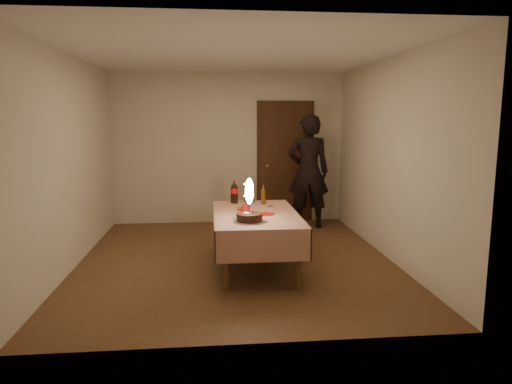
% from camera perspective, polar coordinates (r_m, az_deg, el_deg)
% --- Properties ---
extents(ground, '(4.00, 4.50, 0.01)m').
position_cam_1_polar(ground, '(6.01, -2.54, -8.48)').
color(ground, brown).
rests_on(ground, ground).
extents(room_shell, '(4.04, 4.54, 2.62)m').
position_cam_1_polar(room_shell, '(5.81, -2.36, 7.52)').
color(room_shell, beige).
rests_on(room_shell, ground).
extents(dining_table, '(1.02, 1.72, 0.68)m').
position_cam_1_polar(dining_table, '(5.58, -0.05, -3.57)').
color(dining_table, brown).
rests_on(dining_table, ground).
extents(birthday_cake, '(0.37, 0.37, 0.49)m').
position_cam_1_polar(birthday_cake, '(5.08, -0.83, -2.47)').
color(birthday_cake, white).
rests_on(birthday_cake, dining_table).
extents(red_plate, '(0.22, 0.22, 0.01)m').
position_cam_1_polar(red_plate, '(5.49, 1.17, -2.76)').
color(red_plate, red).
rests_on(red_plate, dining_table).
extents(red_cup, '(0.08, 0.08, 0.10)m').
position_cam_1_polar(red_cup, '(5.53, -1.33, -2.18)').
color(red_cup, '#A70B0D').
rests_on(red_cup, dining_table).
extents(clear_cup, '(0.07, 0.07, 0.09)m').
position_cam_1_polar(clear_cup, '(5.53, 1.83, -2.24)').
color(clear_cup, white).
rests_on(clear_cup, dining_table).
extents(napkin_stack, '(0.15, 0.15, 0.02)m').
position_cam_1_polar(napkin_stack, '(5.75, -1.61, -2.15)').
color(napkin_stack, '#B62914').
rests_on(napkin_stack, dining_table).
extents(cola_bottle, '(0.10, 0.10, 0.32)m').
position_cam_1_polar(cola_bottle, '(6.19, -2.74, 0.01)').
color(cola_bottle, black).
rests_on(cola_bottle, dining_table).
extents(amber_bottle_left, '(0.06, 0.06, 0.25)m').
position_cam_1_polar(amber_bottle_left, '(6.27, -1.16, -0.18)').
color(amber_bottle_left, '#542F0E').
rests_on(amber_bottle_left, dining_table).
extents(amber_bottle_right, '(0.06, 0.06, 0.25)m').
position_cam_1_polar(amber_bottle_right, '(6.11, 0.92, -0.43)').
color(amber_bottle_right, '#542F0E').
rests_on(amber_bottle_right, dining_table).
extents(amber_bottle_mid, '(0.06, 0.06, 0.25)m').
position_cam_1_polar(amber_bottle_mid, '(6.26, -0.46, -0.21)').
color(amber_bottle_mid, '#542F0E').
rests_on(amber_bottle_mid, dining_table).
extents(photographer, '(0.73, 0.51, 1.89)m').
position_cam_1_polar(photographer, '(7.65, 6.55, 2.56)').
color(photographer, black).
rests_on(photographer, ground).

